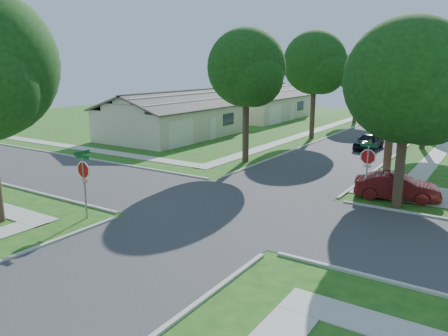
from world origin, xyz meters
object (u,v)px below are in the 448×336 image
Objects in this scene: tree_e_near at (395,81)px; tree_e_mid at (431,69)px; stop_sign_sw at (84,173)px; tree_w_near at (247,71)px; house_nw_near at (174,120)px; tree_w_far at (358,75)px; car_curb_east at (369,141)px; tree_w_mid at (315,66)px; car_curb_west at (396,115)px; stop_sign_ne at (368,159)px; tree_ne_corner at (409,86)px; house_nw_far at (260,106)px; car_driveway at (397,187)px.

tree_e_near is 12.02m from tree_e_mid.
tree_e_near is at bearing 55.41° from stop_sign_sw.
tree_w_near reaches higher than house_nw_near.
car_curb_east is at bearing -69.57° from tree_w_far.
tree_w_near is 0.94× the size of tree_w_mid.
car_curb_east is at bearing 102.48° from car_curb_west.
tree_ne_corner reaches higher than stop_sign_ne.
house_nw_far reaches higher than stop_sign_sw.
tree_e_mid is 0.68× the size of house_nw_far.
tree_ne_corner is 2.23× the size of car_curb_east.
tree_ne_corner reaches higher than stop_sign_sw.
house_nw_far is 3.26× the size of car_curb_west.
tree_e_near is 26.71m from tree_w_far.
house_nw_far is 34.44m from car_driveway.
house_nw_far is at bearing 90.00° from house_nw_near.
house_nw_far is (-22.35, 27.79, -4.08)m from tree_ne_corner.
tree_w_mid is 1.19× the size of tree_w_far.
car_curb_east is at bearing 57.82° from tree_w_near.
tree_w_far is 0.93× the size of tree_ne_corner.
car_curb_west is (-5.95, 30.47, -5.04)m from tree_e_near.
house_nw_far reaches higher than car_curb_west.
car_curb_east reaches higher than car_curb_west.
house_nw_far is 16.60m from car_curb_west.
car_curb_east is at bearing -24.90° from tree_w_mid.
car_curb_west is (-5.96, 18.47, -5.65)m from tree_e_mid.
stop_sign_sw is at bearing -90.23° from tree_w_near.
tree_w_mid is 1.10× the size of tree_ne_corner.
tree_e_near is at bearing -16.11° from house_nw_near.
stop_sign_ne is at bearing 163.45° from tree_ne_corner.
car_curb_east is (17.19, 3.30, -0.86)m from house_nw_near.
car_curb_west is at bearing 99.63° from stop_sign_ne.
tree_e_near is 1.03× the size of tree_w_far.
car_curb_east is at bearing 7.88° from car_driveway.
tree_w_near is 1.04× the size of tree_ne_corner.
car_curb_east is 21.32m from car_curb_west.
tree_w_far is 30.81m from car_driveway.
house_nw_near is (-22.35, 10.79, -4.08)m from tree_ne_corner.
tree_e_mid reaches higher than tree_e_near.
tree_ne_corner reaches higher than house_nw_near.
tree_w_near is 1.12× the size of tree_w_far.
tree_e_near is 2.07× the size of car_driveway.
tree_w_mid is at bearing -89.95° from tree_w_far.
stop_sign_ne is at bearing -24.74° from tree_w_near.
tree_w_far is at bearing 110.28° from tree_ne_corner.
tree_w_far reaches higher than car_curb_east.
tree_e_near is 2.14× the size of car_curb_east.
car_driveway is at bearing -55.54° from tree_w_mid.
tree_e_near is 0.96× the size of tree_ne_corner.
house_nw_far is 3.51× the size of car_curb_east.
house_nw_far is at bearing 116.27° from tree_w_near.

